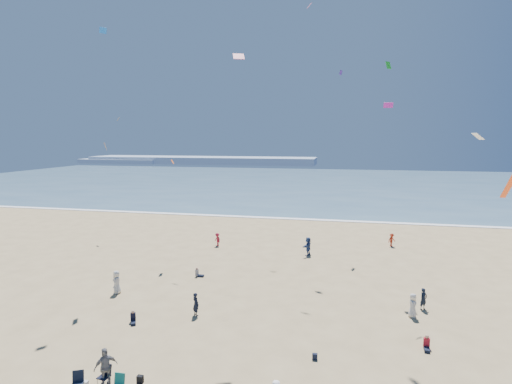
# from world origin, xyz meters

# --- Properties ---
(ocean) EXTENTS (220.00, 100.00, 0.06)m
(ocean) POSITION_xyz_m (0.00, 95.00, 0.03)
(ocean) COLOR #476B84
(ocean) RESTS_ON ground
(surf_line) EXTENTS (220.00, 1.20, 0.08)m
(surf_line) POSITION_xyz_m (0.00, 45.00, 0.04)
(surf_line) COLOR white
(surf_line) RESTS_ON ground
(headland_far) EXTENTS (110.00, 20.00, 3.20)m
(headland_far) POSITION_xyz_m (-60.00, 170.00, 1.60)
(headland_far) COLOR #7A8EA8
(headland_far) RESTS_ON ground
(headland_near) EXTENTS (40.00, 14.00, 2.00)m
(headland_near) POSITION_xyz_m (-100.00, 165.00, 1.00)
(headland_near) COLOR #7A8EA8
(headland_near) RESTS_ON ground
(standing_flyers) EXTENTS (25.06, 37.66, 1.94)m
(standing_flyers) POSITION_xyz_m (3.67, 11.35, 0.88)
(standing_flyers) COLOR black
(standing_flyers) RESTS_ON ground
(seated_group) EXTENTS (19.24, 23.56, 0.84)m
(seated_group) POSITION_xyz_m (1.88, 6.53, 0.42)
(seated_group) COLOR silver
(seated_group) RESTS_ON ground
(chair_cluster) EXTENTS (2.70, 1.54, 1.00)m
(chair_cluster) POSITION_xyz_m (-4.38, 1.67, 0.50)
(chair_cluster) COLOR black
(chair_cluster) RESTS_ON ground
(black_backpack) EXTENTS (0.30, 0.22, 0.38)m
(black_backpack) POSITION_xyz_m (-2.79, 2.69, 0.19)
(black_backpack) COLOR black
(black_backpack) RESTS_ON ground
(navy_bag) EXTENTS (0.28, 0.18, 0.34)m
(navy_bag) POSITION_xyz_m (5.62, 6.69, 0.17)
(navy_bag) COLOR black
(navy_bag) RESTS_ON ground
(kites_aloft) EXTENTS (43.36, 41.44, 24.28)m
(kites_aloft) POSITION_xyz_m (9.48, 12.54, 14.92)
(kites_aloft) COLOR pink
(kites_aloft) RESTS_ON ground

